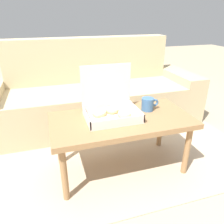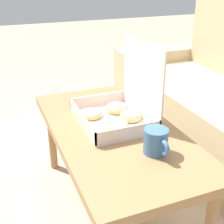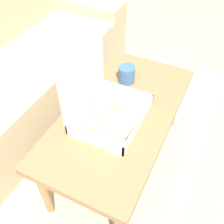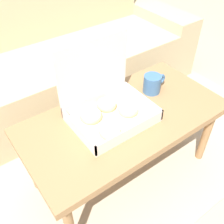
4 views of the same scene
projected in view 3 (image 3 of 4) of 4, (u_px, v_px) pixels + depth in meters
ground_plane at (102, 155)px, 1.75m from camera, size 12.00×12.00×0.00m
area_rug at (64, 139)px, 1.84m from camera, size 2.46×1.82×0.01m
coffee_table at (120, 118)px, 1.42m from camera, size 1.05×0.53×0.46m
pastry_box at (105, 108)px, 1.31m from camera, size 0.39×0.31×0.37m
coffee_mug at (127, 74)px, 1.52m from camera, size 0.14×0.10×0.10m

